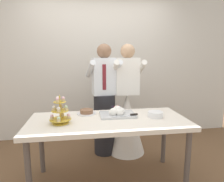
{
  "coord_description": "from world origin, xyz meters",
  "views": [
    {
      "loc": [
        -0.28,
        -2.17,
        1.49
      ],
      "look_at": [
        0.06,
        0.15,
        1.07
      ],
      "focal_mm": 32.0,
      "sensor_mm": 36.0,
      "label": 1
    }
  ],
  "objects_px": {
    "person_groom": "(104,106)",
    "person_bride": "(127,116)",
    "dessert_table": "(108,125)",
    "plate_stack": "(155,114)",
    "main_cake_tray": "(117,112)",
    "cupcake_stand": "(60,113)",
    "round_cake": "(87,112)"
  },
  "relations": [
    {
      "from": "person_groom",
      "to": "main_cake_tray",
      "type": "bearing_deg",
      "value": -81.52
    },
    {
      "from": "main_cake_tray",
      "to": "plate_stack",
      "type": "bearing_deg",
      "value": -16.21
    },
    {
      "from": "cupcake_stand",
      "to": "round_cake",
      "type": "xyz_separation_m",
      "value": [
        0.28,
        0.31,
        -0.09
      ]
    },
    {
      "from": "main_cake_tray",
      "to": "person_groom",
      "type": "distance_m",
      "value": 0.62
    },
    {
      "from": "cupcake_stand",
      "to": "plate_stack",
      "type": "relative_size",
      "value": 1.67
    },
    {
      "from": "plate_stack",
      "to": "person_groom",
      "type": "relative_size",
      "value": 0.11
    },
    {
      "from": "main_cake_tray",
      "to": "dessert_table",
      "type": "bearing_deg",
      "value": -135.99
    },
    {
      "from": "main_cake_tray",
      "to": "plate_stack",
      "type": "relative_size",
      "value": 2.38
    },
    {
      "from": "round_cake",
      "to": "person_bride",
      "type": "height_order",
      "value": "person_bride"
    },
    {
      "from": "cupcake_stand",
      "to": "main_cake_tray",
      "type": "height_order",
      "value": "cupcake_stand"
    },
    {
      "from": "cupcake_stand",
      "to": "plate_stack",
      "type": "distance_m",
      "value": 1.09
    },
    {
      "from": "main_cake_tray",
      "to": "round_cake",
      "type": "xyz_separation_m",
      "value": [
        -0.37,
        0.13,
        -0.02
      ]
    },
    {
      "from": "person_groom",
      "to": "plate_stack",
      "type": "bearing_deg",
      "value": -54.55
    },
    {
      "from": "person_groom",
      "to": "dessert_table",
      "type": "bearing_deg",
      "value": -92.8
    },
    {
      "from": "plate_stack",
      "to": "person_bride",
      "type": "distance_m",
      "value": 0.77
    },
    {
      "from": "dessert_table",
      "to": "main_cake_tray",
      "type": "relative_size",
      "value": 4.14
    },
    {
      "from": "plate_stack",
      "to": "person_groom",
      "type": "bearing_deg",
      "value": 125.45
    },
    {
      "from": "cupcake_stand",
      "to": "main_cake_tray",
      "type": "xyz_separation_m",
      "value": [
        0.65,
        0.18,
        -0.08
      ]
    },
    {
      "from": "cupcake_stand",
      "to": "main_cake_tray",
      "type": "distance_m",
      "value": 0.68
    },
    {
      "from": "round_cake",
      "to": "plate_stack",
      "type": "bearing_deg",
      "value": -17.71
    },
    {
      "from": "person_groom",
      "to": "person_bride",
      "type": "distance_m",
      "value": 0.38
    },
    {
      "from": "dessert_table",
      "to": "plate_stack",
      "type": "bearing_deg",
      "value": -0.35
    },
    {
      "from": "dessert_table",
      "to": "round_cake",
      "type": "height_order",
      "value": "round_cake"
    },
    {
      "from": "main_cake_tray",
      "to": "round_cake",
      "type": "height_order",
      "value": "main_cake_tray"
    },
    {
      "from": "plate_stack",
      "to": "person_bride",
      "type": "xyz_separation_m",
      "value": [
        -0.18,
        0.71,
        -0.23
      ]
    },
    {
      "from": "plate_stack",
      "to": "person_bride",
      "type": "height_order",
      "value": "person_bride"
    },
    {
      "from": "person_bride",
      "to": "dessert_table",
      "type": "bearing_deg",
      "value": -118.03
    },
    {
      "from": "round_cake",
      "to": "main_cake_tray",
      "type": "bearing_deg",
      "value": -19.43
    },
    {
      "from": "dessert_table",
      "to": "person_groom",
      "type": "xyz_separation_m",
      "value": [
        0.04,
        0.73,
        0.05
      ]
    },
    {
      "from": "cupcake_stand",
      "to": "person_bride",
      "type": "relative_size",
      "value": 0.18
    },
    {
      "from": "dessert_table",
      "to": "cupcake_stand",
      "type": "xyz_separation_m",
      "value": [
        -0.53,
        -0.06,
        0.19
      ]
    },
    {
      "from": "plate_stack",
      "to": "cupcake_stand",
      "type": "bearing_deg",
      "value": -177.09
    }
  ]
}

